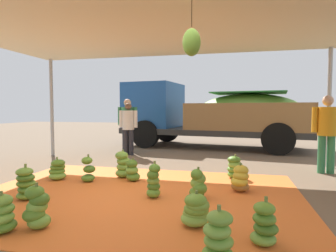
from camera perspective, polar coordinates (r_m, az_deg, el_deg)
ground_plane at (r=7.63m, az=0.98°, el=-7.24°), size 40.00×40.00×0.00m
tarp_orange at (r=4.81m, az=-6.64°, el=-13.62°), size 5.33×4.01×0.01m
tent_canopy at (r=4.74m, az=-7.21°, el=21.25°), size 8.00×7.00×2.95m
banana_bunch_0 at (r=6.18m, az=-21.15°, el=-8.17°), size 0.47×0.47×0.45m
banana_bunch_1 at (r=3.28m, az=18.64°, el=-18.17°), size 0.33×0.33×0.50m
banana_bunch_2 at (r=3.61m, az=5.58°, el=-16.36°), size 0.45×0.48×0.43m
banana_bunch_3 at (r=3.92m, az=-30.38°, el=-15.00°), size 0.40×0.40×0.47m
banana_bunch_4 at (r=5.79m, az=-15.62°, el=-8.49°), size 0.36×0.36×0.53m
banana_bunch_5 at (r=4.61m, az=5.99°, el=-11.47°), size 0.36×0.34×0.50m
banana_bunch_6 at (r=5.03m, az=-26.38°, el=-10.39°), size 0.43×0.43×0.56m
banana_bunch_9 at (r=3.83m, az=-24.65°, el=-14.66°), size 0.36×0.35×0.54m
banana_bunch_10 at (r=5.08m, az=14.20°, el=-10.25°), size 0.39×0.42×0.49m
banana_bunch_11 at (r=6.00m, az=-8.90°, el=-7.70°), size 0.43×0.45×0.57m
banana_bunch_12 at (r=2.86m, az=9.96°, el=-21.09°), size 0.38×0.38×0.53m
banana_bunch_13 at (r=6.04m, az=13.18°, el=-8.09°), size 0.46×0.46×0.49m
banana_bunch_14 at (r=5.67m, az=-7.10°, el=-8.90°), size 0.37×0.38×0.46m
banana_bunch_15 at (r=4.62m, az=-2.90°, el=-11.02°), size 0.29×0.29×0.59m
cargo_truck_main at (r=10.65m, az=8.10°, el=2.50°), size 6.84×3.27×2.40m
worker_0 at (r=9.01m, az=-8.06°, el=0.80°), size 0.63×0.38×1.72m
worker_1 at (r=8.82m, az=-7.91°, el=0.27°), size 0.58×0.36×1.59m
worker_2 at (r=7.13m, az=29.11°, el=-0.37°), size 0.62×0.38×1.71m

